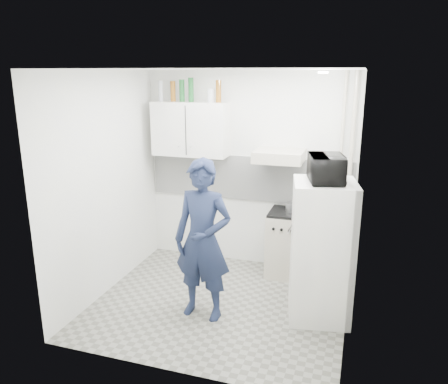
% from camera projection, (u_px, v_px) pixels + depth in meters
% --- Properties ---
extents(floor, '(2.80, 2.80, 0.00)m').
position_uv_depth(floor, '(220.00, 303.00, 5.03)').
color(floor, gray).
rests_on(floor, ground).
extents(ceiling, '(2.80, 2.80, 0.00)m').
position_uv_depth(ceiling, '(219.00, 69.00, 4.34)').
color(ceiling, white).
rests_on(ceiling, wall_back).
extents(wall_back, '(2.80, 0.00, 2.80)m').
position_uv_depth(wall_back, '(249.00, 171.00, 5.83)').
color(wall_back, silver).
rests_on(wall_back, floor).
extents(wall_left, '(0.00, 2.60, 2.60)m').
position_uv_depth(wall_left, '(106.00, 185.00, 5.09)').
color(wall_left, silver).
rests_on(wall_left, floor).
extents(wall_right, '(0.00, 2.60, 2.60)m').
position_uv_depth(wall_right, '(355.00, 207.00, 4.27)').
color(wall_right, silver).
rests_on(wall_right, floor).
extents(person, '(0.66, 0.46, 1.74)m').
position_uv_depth(person, '(203.00, 240.00, 4.58)').
color(person, '#18213B').
rests_on(person, floor).
extents(stove, '(0.52, 0.52, 0.83)m').
position_uv_depth(stove, '(288.00, 244.00, 5.66)').
color(stove, '#BDB59F').
rests_on(stove, floor).
extents(fridge, '(0.73, 0.73, 1.51)m').
position_uv_depth(fridge, '(321.00, 251.00, 4.59)').
color(fridge, white).
rests_on(fridge, floor).
extents(stove_top, '(0.50, 0.50, 0.03)m').
position_uv_depth(stove_top, '(290.00, 213.00, 5.54)').
color(stove_top, black).
rests_on(stove_top, stove).
extents(saucepan, '(0.19, 0.19, 0.11)m').
position_uv_depth(saucepan, '(293.00, 207.00, 5.56)').
color(saucepan, silver).
rests_on(saucepan, stove_top).
extents(microwave, '(0.56, 0.44, 0.27)m').
position_uv_depth(microwave, '(327.00, 169.00, 4.35)').
color(microwave, black).
rests_on(microwave, fridge).
extents(bottle_a, '(0.06, 0.06, 0.26)m').
position_uv_depth(bottle_a, '(161.00, 91.00, 5.74)').
color(bottle_a, '#B2B7BC').
rests_on(bottle_a, upper_cabinet).
extents(bottle_b, '(0.07, 0.07, 0.26)m').
position_uv_depth(bottle_b, '(173.00, 91.00, 5.69)').
color(bottle_b, brown).
rests_on(bottle_b, upper_cabinet).
extents(bottle_c, '(0.07, 0.07, 0.28)m').
position_uv_depth(bottle_c, '(182.00, 91.00, 5.65)').
color(bottle_c, '#144C1E').
rests_on(bottle_c, upper_cabinet).
extents(bottle_d, '(0.07, 0.07, 0.31)m').
position_uv_depth(bottle_d, '(191.00, 90.00, 5.61)').
color(bottle_d, '#144C1E').
rests_on(bottle_d, upper_cabinet).
extents(canister_b, '(0.09, 0.09, 0.17)m').
position_uv_depth(canister_b, '(211.00, 95.00, 5.55)').
color(canister_b, '#B2B7BC').
rests_on(canister_b, upper_cabinet).
extents(bottle_e, '(0.07, 0.07, 0.28)m').
position_uv_depth(bottle_e, '(218.00, 91.00, 5.50)').
color(bottle_e, brown).
rests_on(bottle_e, upper_cabinet).
extents(upper_cabinet, '(1.00, 0.35, 0.70)m').
position_uv_depth(upper_cabinet, '(191.00, 129.00, 5.75)').
color(upper_cabinet, white).
rests_on(upper_cabinet, wall_back).
extents(range_hood, '(0.60, 0.50, 0.14)m').
position_uv_depth(range_hood, '(279.00, 156.00, 5.40)').
color(range_hood, '#BDB59F').
rests_on(range_hood, wall_back).
extents(backsplash, '(2.74, 0.03, 0.60)m').
position_uv_depth(backsplash, '(248.00, 178.00, 5.84)').
color(backsplash, white).
rests_on(backsplash, wall_back).
extents(pipe_a, '(0.05, 0.05, 2.60)m').
position_uv_depth(pipe_a, '(349.00, 179.00, 5.38)').
color(pipe_a, '#BDB59F').
rests_on(pipe_a, floor).
extents(pipe_b, '(0.04, 0.04, 2.60)m').
position_uv_depth(pipe_b, '(339.00, 178.00, 5.41)').
color(pipe_b, '#BDB59F').
rests_on(pipe_b, floor).
extents(ceiling_spot_fixture, '(0.10, 0.10, 0.02)m').
position_uv_depth(ceiling_spot_fixture, '(323.00, 72.00, 4.24)').
color(ceiling_spot_fixture, white).
rests_on(ceiling_spot_fixture, ceiling).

